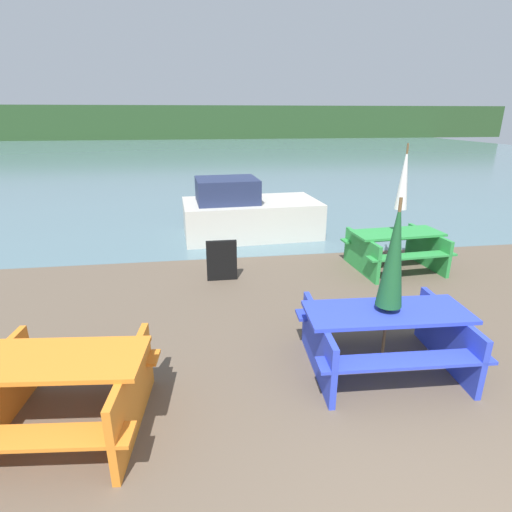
# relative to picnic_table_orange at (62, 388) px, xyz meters

# --- Properties ---
(water) EXTENTS (60.00, 50.00, 0.00)m
(water) POSITION_rel_picnic_table_orange_xyz_m (3.10, 29.64, -0.47)
(water) COLOR slate
(water) RESTS_ON ground_plane
(far_treeline) EXTENTS (80.00, 1.60, 4.00)m
(far_treeline) POSITION_rel_picnic_table_orange_xyz_m (3.10, 49.64, 1.53)
(far_treeline) COLOR #284723
(far_treeline) RESTS_ON water
(picnic_table_orange) EXTENTS (1.70, 1.53, 0.80)m
(picnic_table_orange) POSITION_rel_picnic_table_orange_xyz_m (0.00, 0.00, 0.00)
(picnic_table_orange) COLOR orange
(picnic_table_orange) RESTS_ON ground_plane
(picnic_table_blue) EXTENTS (1.93, 1.47, 0.76)m
(picnic_table_blue) POSITION_rel_picnic_table_orange_xyz_m (3.43, 0.51, 0.00)
(picnic_table_blue) COLOR blue
(picnic_table_blue) RESTS_ON ground_plane
(picnic_table_green) EXTENTS (1.79, 1.49, 0.75)m
(picnic_table_green) POSITION_rel_picnic_table_orange_xyz_m (5.11, 3.58, -0.01)
(picnic_table_green) COLOR green
(picnic_table_green) RESTS_ON ground_plane
(umbrella_white) EXTENTS (0.23, 0.23, 2.40)m
(umbrella_white) POSITION_rel_picnic_table_orange_xyz_m (5.11, 3.58, 1.30)
(umbrella_white) COLOR brown
(umbrella_white) RESTS_ON ground_plane
(umbrella_darkgreen) EXTENTS (0.29, 0.29, 2.07)m
(umbrella_darkgreen) POSITION_rel_picnic_table_orange_xyz_m (3.43, 0.51, 0.97)
(umbrella_darkgreen) COLOR brown
(umbrella_darkgreen) RESTS_ON ground_plane
(boat) EXTENTS (3.41, 1.99, 1.44)m
(boat) POSITION_rel_picnic_table_orange_xyz_m (2.53, 6.31, 0.09)
(boat) COLOR beige
(boat) RESTS_ON water
(signboard) EXTENTS (0.55, 0.08, 0.75)m
(signboard) POSITION_rel_picnic_table_orange_xyz_m (1.71, 3.50, -0.09)
(signboard) COLOR black
(signboard) RESTS_ON ground_plane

